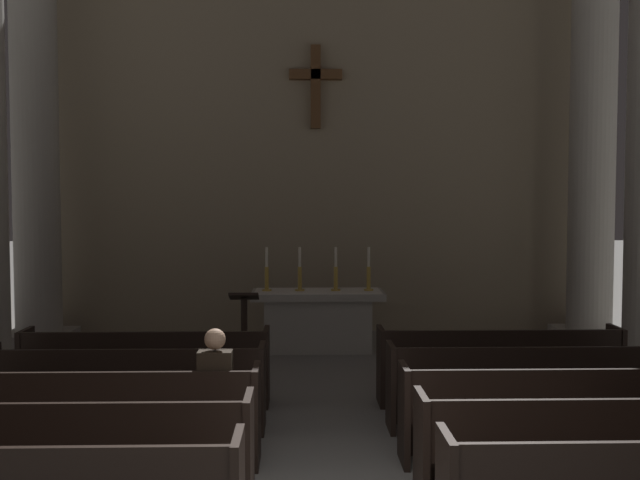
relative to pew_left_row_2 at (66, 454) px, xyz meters
name	(u,v)px	position (x,y,z in m)	size (l,w,h in m)	color
pew_left_row_2	(66,454)	(0.00, 0.00, 0.00)	(2.99, 0.50, 0.95)	black
pew_left_row_3	(101,417)	(0.00, 1.01, 0.00)	(2.99, 0.50, 0.95)	black
pew_left_row_4	(126,389)	(0.00, 2.02, 0.00)	(2.99, 0.50, 0.95)	black
pew_left_row_5	(146,367)	(0.00, 3.04, 0.00)	(2.99, 0.50, 0.95)	black
pew_right_row_2	(600,449)	(4.34, 0.00, 0.00)	(2.99, 0.50, 0.95)	black
pew_right_row_3	(557,413)	(4.34, 1.01, 0.00)	(2.99, 0.50, 0.95)	black
pew_right_row_4	(524,386)	(4.34, 2.02, 0.00)	(2.99, 0.50, 0.95)	black
pew_right_row_5	(499,365)	(4.34, 3.04, 0.00)	(2.99, 0.50, 0.95)	black
column_left_fourth	(35,130)	(-2.74, 7.07, 3.26)	(1.20, 1.20, 7.66)	#ADA89E
column_right_fourth	(593,131)	(7.08, 7.07, 3.26)	(1.20, 1.20, 7.66)	#ADA89E
altar	(318,319)	(2.17, 6.26, 0.06)	(2.20, 0.90, 1.01)	#A8A399
candlestick_outer_left	(267,277)	(1.32, 6.26, 0.77)	(0.16, 0.16, 0.73)	#B79338
candlestick_inner_left	(300,277)	(1.87, 6.26, 0.77)	(0.16, 0.16, 0.73)	#B79338
candlestick_inner_right	(336,277)	(2.47, 6.26, 0.77)	(0.16, 0.16, 0.73)	#B79338
candlestick_outer_right	(369,276)	(3.02, 6.26, 0.77)	(0.16, 0.16, 0.73)	#B79338
apse_with_cross	(315,111)	(2.17, 8.22, 3.74)	(11.09, 0.44, 8.44)	gray
lectern	(244,331)	(1.04, 5.06, 0.07)	(0.44, 0.36, 1.15)	black
lone_worshipper	(216,392)	(1.09, 1.05, 0.22)	(0.32, 0.43, 1.32)	#26262B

